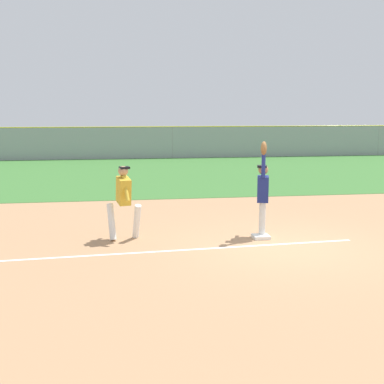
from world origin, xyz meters
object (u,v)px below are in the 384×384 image
object	(u,v)px
fielder	(263,190)
runner	(124,197)
first_base	(261,237)
parked_car_black	(89,144)
baseball	(266,168)
parked_car_red	(166,143)
parked_car_white	(231,142)

from	to	relation	value
fielder	runner	distance (m)	3.25
first_base	fielder	size ratio (longest dim) A/B	0.17
parked_car_black	runner	bearing A→B (deg)	-91.37
fielder	parked_car_black	bearing A→B (deg)	-62.21
baseball	parked_car_red	bearing A→B (deg)	89.82
fielder	baseball	xyz separation A→B (m)	(0.14, 0.27, 0.49)
fielder	parked_car_red	world-z (taller)	fielder
runner	parked_car_white	distance (m)	25.22
parked_car_black	parked_car_red	xyz separation A→B (m)	(5.24, 0.07, 0.00)
first_base	runner	bearing A→B (deg)	173.02
first_base	parked_car_black	bearing A→B (deg)	101.63
baseball	first_base	bearing A→B (deg)	-116.50
parked_car_black	parked_car_red	bearing A→B (deg)	-4.89
fielder	runner	size ratio (longest dim) A/B	1.33
parked_car_red	parked_car_white	size ratio (longest dim) A/B	1.03
parked_car_white	baseball	bearing A→B (deg)	-102.66
baseball	parked_car_white	distance (m)	24.34
parked_car_black	parked_car_white	size ratio (longest dim) A/B	1.03
first_base	parked_car_red	distance (m)	24.17
runner	fielder	bearing A→B (deg)	-16.65
parked_car_black	parked_car_red	world-z (taller)	same
baseball	parked_car_white	bearing A→B (deg)	79.01
first_base	fielder	world-z (taller)	fielder
fielder	parked_car_red	bearing A→B (deg)	-74.58
fielder	baseball	size ratio (longest dim) A/B	30.81
fielder	parked_car_black	distance (m)	24.46
first_base	runner	size ratio (longest dim) A/B	0.22
fielder	parked_car_black	xyz separation A→B (m)	(-5.03, 23.94, -0.45)
runner	baseball	world-z (taller)	runner
fielder	parked_car_red	size ratio (longest dim) A/B	0.50
parked_car_black	parked_car_white	distance (m)	9.80
fielder	parked_car_white	bearing A→B (deg)	-85.25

